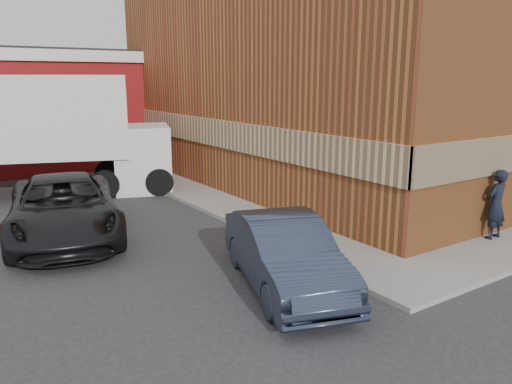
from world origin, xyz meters
TOP-DOWN VIEW (x-y plane):
  - ground at (0.00, 0.00)m, footprint 90.00×90.00m
  - brick_building at (8.50, 9.00)m, footprint 14.25×18.25m
  - sidewalk_west at (0.60, 9.00)m, footprint 1.80×18.00m
  - man at (4.70, -0.25)m, footprint 0.70×0.48m
  - sedan at (-1.69, 0.50)m, footprint 2.95×4.83m
  - suv_a at (-4.68, 6.54)m, footprint 3.99×6.49m
  - box_truck at (-3.48, 12.14)m, footprint 9.27×5.51m

SIDE VIEW (x-z plane):
  - ground at x=0.00m, z-range 0.00..0.00m
  - sidewalk_west at x=0.60m, z-range 0.00..0.12m
  - sedan at x=-1.69m, z-range 0.00..1.50m
  - suv_a at x=-4.68m, z-range 0.00..1.68m
  - man at x=4.70m, z-range 0.12..1.98m
  - box_truck at x=-3.48m, z-range 0.34..4.73m
  - brick_building at x=8.50m, z-range 0.00..9.36m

